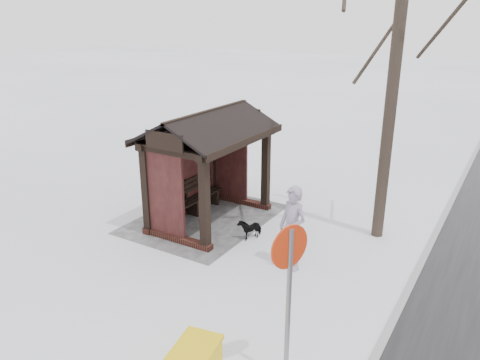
# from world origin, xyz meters

# --- Properties ---
(ground) EXTENTS (120.00, 120.00, 0.00)m
(ground) POSITION_xyz_m (0.00, 0.00, 0.00)
(ground) COLOR white
(ground) RESTS_ON ground
(kerb) EXTENTS (120.00, 0.15, 0.06)m
(kerb) POSITION_xyz_m (0.00, 5.50, 0.01)
(kerb) COLOR gray
(kerb) RESTS_ON ground
(trampled_patch) EXTENTS (4.20, 3.20, 0.02)m
(trampled_patch) POSITION_xyz_m (0.00, -0.20, 0.01)
(trampled_patch) COLOR gray
(trampled_patch) RESTS_ON ground
(bus_shelter) EXTENTS (3.60, 2.40, 3.09)m
(bus_shelter) POSITION_xyz_m (0.00, -0.16, 2.17)
(bus_shelter) COLOR #3C1E16
(bus_shelter) RESTS_ON ground
(pedestrian) EXTENTS (0.66, 0.81, 1.93)m
(pedestrian) POSITION_xyz_m (1.16, 3.01, 0.96)
(pedestrian) COLOR #93869D
(pedestrian) RESTS_ON ground
(dog) EXTENTS (0.69, 0.50, 0.53)m
(dog) POSITION_xyz_m (0.36, 1.47, 0.26)
(dog) COLOR black
(dog) RESTS_ON ground
(road_sign) EXTENTS (0.63, 0.28, 2.63)m
(road_sign) POSITION_xyz_m (4.32, 4.41, 1.87)
(road_sign) COLOR gray
(road_sign) RESTS_ON ground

